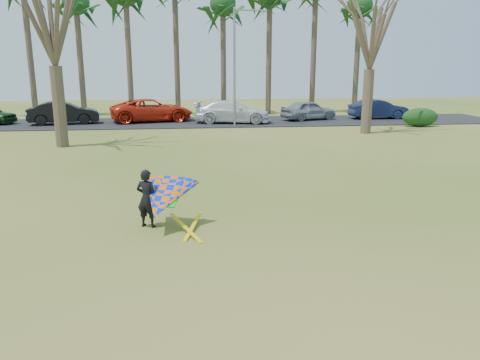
{
  "coord_description": "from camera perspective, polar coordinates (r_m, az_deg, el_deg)",
  "views": [
    {
      "loc": [
        -1.5,
        -10.63,
        4.22
      ],
      "look_at": [
        0.0,
        2.0,
        1.1
      ],
      "focal_mm": 35.0,
      "sensor_mm": 36.0,
      "label": 1
    }
  ],
  "objects": [
    {
      "name": "car_3",
      "position": [
        35.08,
        -0.92,
        8.33
      ],
      "size": [
        5.94,
        3.2,
        1.64
      ],
      "primitive_type": "imported",
      "rotation": [
        0.0,
        0.0,
        1.4
      ],
      "color": "white",
      "rests_on": "parking_strip"
    },
    {
      "name": "car_2",
      "position": [
        36.53,
        -10.72,
        8.37
      ],
      "size": [
        6.64,
        4.2,
        1.71
      ],
      "primitive_type": "imported",
      "rotation": [
        0.0,
        0.0,
        1.81
      ],
      "color": "red",
      "rests_on": "parking_strip"
    },
    {
      "name": "palm_9",
      "position": [
        44.7,
        14.41,
        19.74
      ],
      "size": [
        4.84,
        4.84,
        10.84
      ],
      "color": "#4C402E",
      "rests_on": "ground"
    },
    {
      "name": "bare_tree_right",
      "position": [
        30.94,
        15.82,
        17.65
      ],
      "size": [
        6.27,
        6.27,
        9.21
      ],
      "color": "#4C3B2D",
      "rests_on": "ground"
    },
    {
      "name": "hedge_near",
      "position": [
        35.74,
        21.11,
        7.16
      ],
      "size": [
        2.62,
        1.19,
        1.31
      ],
      "primitive_type": "ellipsoid",
      "color": "#153A15",
      "rests_on": "ground"
    },
    {
      "name": "car_4",
      "position": [
        37.39,
        8.35,
        8.43
      ],
      "size": [
        4.79,
        3.21,
        1.52
      ],
      "primitive_type": "imported",
      "rotation": [
        0.0,
        0.0,
        1.92
      ],
      "color": "gray",
      "rests_on": "parking_strip"
    },
    {
      "name": "car_1",
      "position": [
        36.61,
        -20.69,
        7.67
      ],
      "size": [
        5.15,
        2.53,
        1.63
      ],
      "primitive_type": "imported",
      "rotation": [
        0.0,
        0.0,
        1.74
      ],
      "color": "black",
      "rests_on": "parking_strip"
    },
    {
      "name": "kite_flyer",
      "position": [
        12.4,
        -9.48,
        -2.22
      ],
      "size": [
        2.13,
        2.39,
        2.02
      ],
      "color": "black",
      "rests_on": "ground"
    },
    {
      "name": "car_5",
      "position": [
        39.48,
        16.5,
        8.3
      ],
      "size": [
        4.63,
        1.62,
        1.52
      ],
      "primitive_type": "imported",
      "rotation": [
        0.0,
        0.0,
        1.57
      ],
      "color": "#161F43",
      "rests_on": "parking_strip"
    },
    {
      "name": "palm_6",
      "position": [
        42.07,
        -2.1,
        20.54
      ],
      "size": [
        4.84,
        4.84,
        10.84
      ],
      "color": "#453629",
      "rests_on": "ground"
    },
    {
      "name": "ground",
      "position": [
        11.54,
        1.19,
        -7.68
      ],
      "size": [
        100.0,
        100.0,
        0.0
      ],
      "primitive_type": "plane",
      "color": "#2F5B13",
      "rests_on": "ground"
    },
    {
      "name": "streetlight",
      "position": [
        32.83,
        -0.4,
        14.22
      ],
      "size": [
        2.28,
        0.18,
        8.0
      ],
      "color": "gray",
      "rests_on": "ground"
    },
    {
      "name": "bare_tree_left",
      "position": [
        26.58,
        -22.12,
        18.66
      ],
      "size": [
        6.6,
        6.6,
        9.7
      ],
      "color": "#493B2C",
      "rests_on": "ground"
    },
    {
      "name": "parking_strip",
      "position": [
        35.91,
        -4.38,
        7.05
      ],
      "size": [
        46.0,
        7.0,
        0.06
      ],
      "primitive_type": "cube",
      "color": "black",
      "rests_on": "ground"
    },
    {
      "name": "palm_3",
      "position": [
        42.77,
        -19.38,
        19.7
      ],
      "size": [
        4.84,
        4.84,
        10.84
      ],
      "color": "#493C2C",
      "rests_on": "ground"
    }
  ]
}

